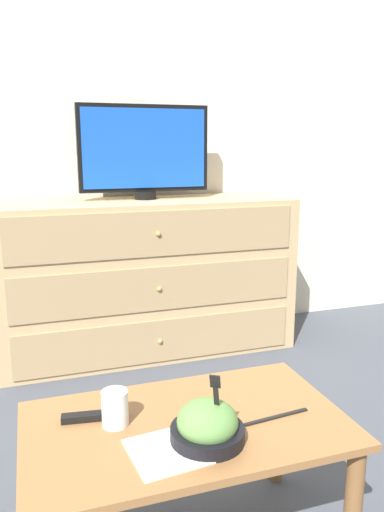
% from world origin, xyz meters
% --- Properties ---
extents(ground_plane, '(12.00, 12.00, 0.00)m').
position_xyz_m(ground_plane, '(0.00, 0.00, 0.00)').
color(ground_plane, '#474C56').
extents(wall_back, '(12.00, 0.05, 2.60)m').
position_xyz_m(wall_back, '(0.00, 0.03, 1.30)').
color(wall_back, silver).
rests_on(wall_back, ground_plane).
extents(dresser, '(1.48, 0.47, 0.79)m').
position_xyz_m(dresser, '(-0.08, -0.26, 0.40)').
color(dresser, tan).
rests_on(dresser, ground_plane).
extents(tv, '(0.66, 0.11, 0.46)m').
position_xyz_m(tv, '(-0.07, -0.20, 1.04)').
color(tv, black).
rests_on(tv, dresser).
extents(coffee_table, '(0.80, 0.47, 0.38)m').
position_xyz_m(coffee_table, '(-0.30, -1.61, 0.32)').
color(coffee_table, '#9E6B3D').
rests_on(coffee_table, ground_plane).
extents(takeout_bowl, '(0.17, 0.17, 0.18)m').
position_xyz_m(takeout_bowl, '(-0.28, -1.71, 0.42)').
color(takeout_bowl, black).
rests_on(takeout_bowl, coffee_table).
extents(drink_cup, '(0.07, 0.07, 0.09)m').
position_xyz_m(drink_cup, '(-0.48, -1.57, 0.42)').
color(drink_cup, white).
rests_on(drink_cup, coffee_table).
extents(napkin, '(0.18, 0.18, 0.00)m').
position_xyz_m(napkin, '(-0.38, -1.72, 0.39)').
color(napkin, silver).
rests_on(napkin, coffee_table).
extents(knife, '(0.19, 0.03, 0.01)m').
position_xyz_m(knife, '(-0.08, -1.67, 0.39)').
color(knife, black).
rests_on(knife, coffee_table).
extents(remote_control, '(0.17, 0.05, 0.02)m').
position_xyz_m(remote_control, '(-0.52, -1.53, 0.39)').
color(remote_control, black).
rests_on(remote_control, coffee_table).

